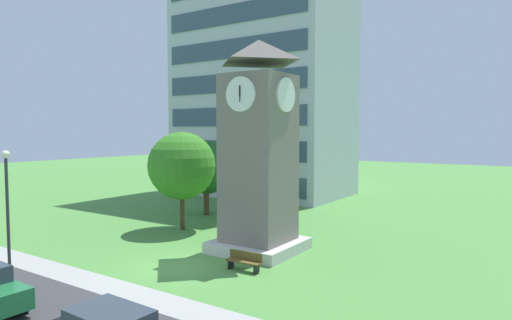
{
  "coord_description": "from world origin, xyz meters",
  "views": [
    {
      "loc": [
        14.75,
        -15.38,
        6.57
      ],
      "look_at": [
        0.83,
        5.67,
        4.94
      ],
      "focal_mm": 30.95,
      "sensor_mm": 36.0,
      "label": 1
    }
  ],
  "objects_px": {
    "clock_tower": "(259,157)",
    "tree_by_building": "(182,166)",
    "park_bench": "(244,261)",
    "street_lamp": "(7,198)",
    "tree_streetside": "(206,167)"
  },
  "relations": [
    {
      "from": "tree_streetside",
      "to": "street_lamp",
      "type": "bearing_deg",
      "value": -83.82
    },
    {
      "from": "park_bench",
      "to": "tree_by_building",
      "type": "height_order",
      "value": "tree_by_building"
    },
    {
      "from": "clock_tower",
      "to": "street_lamp",
      "type": "distance_m",
      "value": 12.29
    },
    {
      "from": "tree_by_building",
      "to": "park_bench",
      "type": "bearing_deg",
      "value": -29.88
    },
    {
      "from": "clock_tower",
      "to": "tree_streetside",
      "type": "height_order",
      "value": "clock_tower"
    },
    {
      "from": "clock_tower",
      "to": "park_bench",
      "type": "bearing_deg",
      "value": -68.06
    },
    {
      "from": "clock_tower",
      "to": "street_lamp",
      "type": "xyz_separation_m",
      "value": [
        -7.42,
        -9.66,
        -1.61
      ]
    },
    {
      "from": "clock_tower",
      "to": "tree_by_building",
      "type": "distance_m",
      "value": 7.35
    },
    {
      "from": "street_lamp",
      "to": "tree_by_building",
      "type": "xyz_separation_m",
      "value": [
        0.29,
        11.24,
        0.74
      ]
    },
    {
      "from": "clock_tower",
      "to": "tree_by_building",
      "type": "height_order",
      "value": "clock_tower"
    },
    {
      "from": "park_bench",
      "to": "street_lamp",
      "type": "relative_size",
      "value": 0.32
    },
    {
      "from": "clock_tower",
      "to": "street_lamp",
      "type": "relative_size",
      "value": 2.01
    },
    {
      "from": "park_bench",
      "to": "tree_by_building",
      "type": "bearing_deg",
      "value": 150.12
    },
    {
      "from": "street_lamp",
      "to": "clock_tower",
      "type": "bearing_deg",
      "value": 52.48
    },
    {
      "from": "tree_streetside",
      "to": "clock_tower",
      "type": "bearing_deg",
      "value": -35.39
    }
  ]
}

